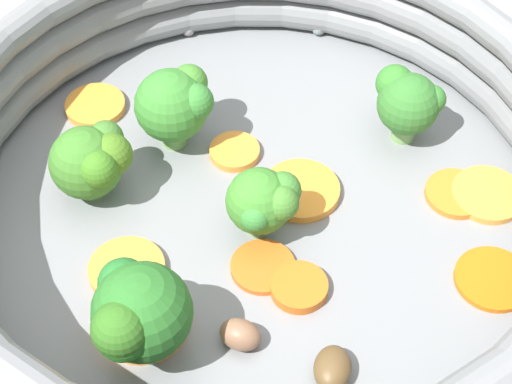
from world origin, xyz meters
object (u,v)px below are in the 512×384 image
at_px(carrot_slice_9, 143,322).
at_px(broccoli_floret_3, 264,202).
at_px(carrot_slice_0, 127,269).
at_px(carrot_slice_3, 95,106).
at_px(carrot_slice_5, 493,279).
at_px(carrot_slice_6, 456,194).
at_px(carrot_slice_7, 301,190).
at_px(carrot_slice_4, 299,287).
at_px(broccoli_floret_0, 408,101).
at_px(mushroom_piece_0, 333,368).
at_px(broccoli_floret_2, 175,104).
at_px(skillet, 256,217).
at_px(carrot_slice_8, 488,195).
at_px(mushroom_piece_1, 240,335).
at_px(carrot_slice_1, 263,267).
at_px(broccoli_floret_4, 92,161).
at_px(broccoli_floret_1, 136,314).
at_px(carrot_slice_2, 235,152).

relative_size(carrot_slice_9, broccoli_floret_3, 1.07).
relative_size(carrot_slice_0, carrot_slice_3, 1.10).
relative_size(carrot_slice_5, carrot_slice_6, 1.14).
bearing_deg(carrot_slice_7, carrot_slice_4, 14.58).
xyz_separation_m(carrot_slice_6, broccoli_floret_0, (-0.04, -0.04, 0.02)).
bearing_deg(mushroom_piece_0, broccoli_floret_0, 179.77).
height_order(carrot_slice_9, broccoli_floret_2, broccoli_floret_2).
xyz_separation_m(carrot_slice_4, carrot_slice_5, (-0.03, 0.09, -0.00)).
bearing_deg(broccoli_floret_3, carrot_slice_0, -52.33).
relative_size(skillet, mushroom_piece_0, 13.71).
height_order(carrot_slice_5, carrot_slice_9, carrot_slice_9).
height_order(carrot_slice_8, mushroom_piece_1, mushroom_piece_1).
xyz_separation_m(carrot_slice_1, mushroom_piece_1, (0.04, 0.00, 0.01)).
bearing_deg(carrot_slice_1, carrot_slice_5, 103.75).
relative_size(carrot_slice_3, carrot_slice_6, 1.04).
height_order(carrot_slice_4, carrot_slice_9, same).
bearing_deg(carrot_slice_5, carrot_slice_9, -64.08).
distance_m(broccoli_floret_2, broccoli_floret_4, 0.06).
relative_size(carrot_slice_4, carrot_slice_9, 0.65).
xyz_separation_m(carrot_slice_1, broccoli_floret_3, (-0.02, -0.01, 0.02)).
distance_m(carrot_slice_4, carrot_slice_8, 0.12).
bearing_deg(broccoli_floret_0, skillet, -38.66).
relative_size(broccoli_floret_0, mushroom_piece_1, 2.15).
distance_m(carrot_slice_5, carrot_slice_6, 0.06).
xyz_separation_m(carrot_slice_6, mushroom_piece_0, (0.12, -0.04, 0.00)).
bearing_deg(carrot_slice_1, mushroom_piece_1, 3.17).
bearing_deg(broccoli_floret_1, mushroom_piece_1, 115.51).
distance_m(carrot_slice_2, carrot_slice_3, 0.09).
bearing_deg(broccoli_floret_0, carrot_slice_7, -35.79).
bearing_deg(broccoli_floret_2, broccoli_floret_3, 53.62).
bearing_deg(carrot_slice_4, carrot_slice_3, -120.56).
height_order(skillet, carrot_slice_4, carrot_slice_4).
height_order(carrot_slice_7, broccoli_floret_2, broccoli_floret_2).
bearing_deg(carrot_slice_1, carrot_slice_3, -122.19).
relative_size(carrot_slice_2, mushroom_piece_1, 1.41).
height_order(carrot_slice_2, carrot_slice_5, carrot_slice_2).
bearing_deg(carrot_slice_5, carrot_slice_2, -106.11).
xyz_separation_m(carrot_slice_4, broccoli_floret_2, (-0.08, -0.09, 0.03)).
relative_size(carrot_slice_6, mushroom_piece_0, 1.46).
height_order(carrot_slice_8, broccoli_floret_2, broccoli_floret_2).
xyz_separation_m(skillet, broccoli_floret_2, (-0.04, -0.06, 0.03)).
distance_m(carrot_slice_0, carrot_slice_6, 0.18).
bearing_deg(carrot_slice_3, broccoli_floret_4, 25.79).
bearing_deg(carrot_slice_6, carrot_slice_0, -56.41).
bearing_deg(carrot_slice_5, carrot_slice_1, -76.25).
relative_size(carrot_slice_8, broccoli_floret_0, 0.90).
bearing_deg(broccoli_floret_2, carrot_slice_7, 77.48).
distance_m(skillet, carrot_slice_5, 0.13).
height_order(broccoli_floret_2, mushroom_piece_0, broccoli_floret_2).
xyz_separation_m(carrot_slice_8, broccoli_floret_3, (0.06, -0.11, 0.02)).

